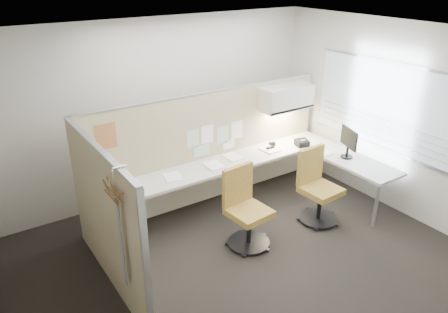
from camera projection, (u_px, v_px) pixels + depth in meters
floor at (239, 260)px, 5.62m from camera, size 5.50×4.50×0.01m
ceiling at (243, 36)px, 4.48m from camera, size 5.50×4.50×0.01m
wall_back at (156, 111)px, 6.76m from camera, size 5.50×0.02×2.80m
wall_front at (413, 262)px, 3.34m from camera, size 5.50×0.02×2.80m
wall_right at (392, 118)px, 6.44m from camera, size 0.02×4.50×2.80m
window_pane at (393, 108)px, 6.37m from camera, size 0.01×2.80×1.30m
partition_back at (209, 148)px, 6.76m from camera, size 4.10×0.06×1.75m
partition_left at (106, 219)px, 4.88m from camera, size 0.06×2.20×1.75m
desk at (247, 169)px, 6.70m from camera, size 4.00×2.07×0.73m
overhead_bin at (287, 98)px, 7.02m from camera, size 0.90×0.36×0.38m
task_light_strip at (286, 110)px, 7.11m from camera, size 0.60×0.06×0.02m
pinned_papers at (214, 138)px, 6.71m from camera, size 1.01×0.00×0.47m
poster at (106, 137)px, 5.70m from camera, size 0.28×0.00×0.35m
chair_left at (245, 210)px, 5.77m from camera, size 0.57×0.58×1.07m
chair_right at (317, 188)px, 6.32m from camera, size 0.57×0.57×1.08m
monitor at (349, 141)px, 6.66m from camera, size 0.19×0.43×0.47m
phone at (302, 143)px, 7.18m from camera, size 0.24×0.23×0.12m
stapler at (270, 148)px, 7.04m from camera, size 0.14×0.05×0.05m
tape_dispenser at (272, 144)px, 7.20m from camera, size 0.11×0.09×0.06m
coat_hook at (115, 203)px, 4.12m from camera, size 0.18×0.43×1.29m
paper_stack_0 at (133, 187)px, 5.85m from camera, size 0.24×0.31×0.03m
paper_stack_1 at (173, 177)px, 6.14m from camera, size 0.29×0.34×0.02m
paper_stack_2 at (214, 166)px, 6.46m from camera, size 0.24×0.31×0.03m
paper_stack_3 at (233, 157)px, 6.77m from camera, size 0.24×0.31×0.02m
paper_stack_4 at (269, 150)px, 7.03m from camera, size 0.25×0.31×0.02m
paper_stack_5 at (322, 152)px, 6.95m from camera, size 0.24×0.31×0.02m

